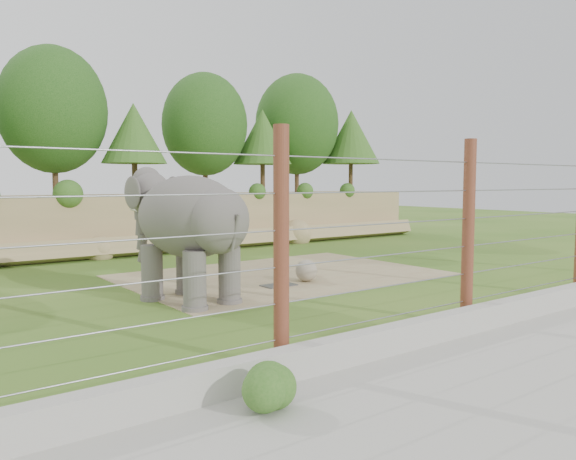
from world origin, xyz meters
TOP-DOWN VIEW (x-y plane):
  - ground at (0.00, 0.00)m, footprint 90.00×90.00m
  - back_embankment at (0.59, 12.68)m, footprint 30.00×5.52m
  - dirt_patch at (0.50, 3.00)m, footprint 10.00×7.00m
  - drain_grate at (-0.74, 1.47)m, footprint 1.00×0.60m
  - elephant at (-3.81, 1.11)m, footprint 2.51×4.45m
  - stone_ball at (0.35, 1.53)m, footprint 0.67×0.67m
  - retaining_wall at (0.00, -5.00)m, footprint 26.00×0.35m
  - barrier_fence at (0.00, -4.50)m, footprint 20.26×0.26m
  - walkway_shrub at (-6.16, -5.80)m, footprint 0.71×0.71m

SIDE VIEW (x-z plane):
  - ground at x=0.00m, z-range 0.00..0.00m
  - dirt_patch at x=0.50m, z-range 0.00..0.02m
  - drain_grate at x=-0.74m, z-range 0.02..0.05m
  - retaining_wall at x=0.00m, z-range 0.00..0.50m
  - stone_ball at x=0.35m, z-range 0.02..0.69m
  - walkway_shrub at x=-6.16m, z-range 0.01..0.72m
  - elephant at x=-3.81m, z-range 0.00..3.40m
  - barrier_fence at x=0.00m, z-range 0.00..4.00m
  - back_embankment at x=0.59m, z-range -0.42..8.35m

